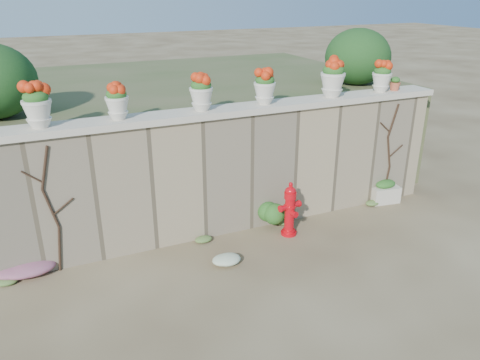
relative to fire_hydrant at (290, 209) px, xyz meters
name	(u,v)px	position (x,y,z in m)	size (l,w,h in m)	color
ground	(274,284)	(-0.90, -1.17, -0.47)	(80.00, 80.00, 0.00)	brown
stone_wall	(224,174)	(-0.90, 0.63, 0.53)	(8.00, 0.40, 2.00)	gray
wall_cap	(223,111)	(-0.90, 0.63, 1.58)	(8.10, 0.52, 0.10)	beige
raised_fill	(170,125)	(-0.90, 3.83, 0.53)	(9.00, 6.00, 2.00)	#384C23
back_shrub_right	(358,57)	(2.50, 1.83, 2.08)	(1.30, 1.30, 1.10)	#143814
vine_left	(52,209)	(-3.57, 0.41, 0.52)	(0.60, 0.04, 1.91)	black
vine_right	(389,152)	(2.33, 0.41, 0.52)	(0.60, 0.04, 1.91)	black
fire_hydrant	(290,209)	(0.00, 0.00, 0.00)	(0.41, 0.29, 0.93)	red
planter_box	(385,192)	(2.31, 0.38, -0.26)	(0.58, 0.39, 0.45)	beige
green_shrub	(275,210)	(-0.11, 0.32, -0.15)	(0.67, 0.61, 0.64)	#1E5119
magenta_clump	(30,270)	(-3.98, 0.37, -0.34)	(1.00, 0.67, 0.27)	#C42792
white_flowers	(222,260)	(-1.38, -0.44, -0.38)	(0.51, 0.41, 0.18)	white
urn_pot_0	(37,106)	(-3.54, 0.63, 1.93)	(0.38, 0.38, 0.60)	beige
urn_pot_1	(117,101)	(-2.50, 0.63, 1.89)	(0.33, 0.33, 0.52)	beige
urn_pot_2	(201,92)	(-1.25, 0.63, 1.91)	(0.36, 0.36, 0.56)	beige
urn_pot_3	(265,87)	(-0.19, 0.63, 1.90)	(0.35, 0.35, 0.55)	beige
urn_pot_4	(333,78)	(1.10, 0.63, 1.95)	(0.42, 0.42, 0.65)	beige
urn_pot_5	(382,77)	(2.14, 0.63, 1.90)	(0.34, 0.34, 0.54)	beige
terracotta_pot	(395,84)	(2.46, 0.63, 1.74)	(0.20, 0.20, 0.24)	#B25236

